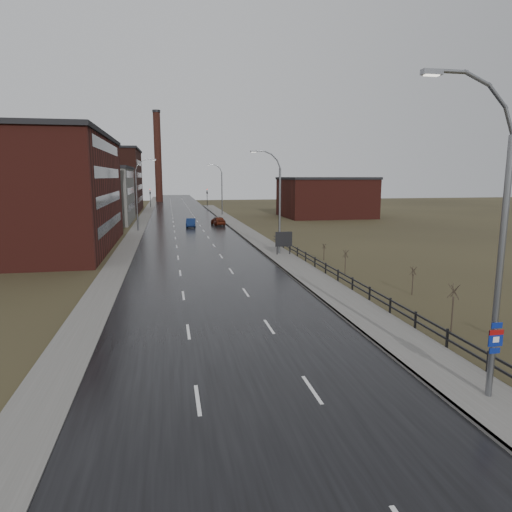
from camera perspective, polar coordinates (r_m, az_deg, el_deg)
name	(u,v)px	position (r m, az deg, el deg)	size (l,w,h in m)	color
ground	(281,456)	(15.48, 3.08, -23.67)	(320.00, 320.00, 0.00)	#2D2819
road	(189,231)	(73.07, -8.35, 3.06)	(14.00, 300.00, 0.06)	black
sidewalk_right	(280,256)	(49.67, 2.98, 0.05)	(3.20, 180.00, 0.18)	#595651
curb_right	(266,256)	(49.33, 1.27, -0.01)	(0.16, 180.00, 0.18)	slate
sidewalk_left	(136,232)	(73.17, -14.78, 2.87)	(2.40, 260.00, 0.12)	#595651
warehouse_near	(11,193)	(60.22, -28.33, 6.99)	(22.44, 28.56, 13.50)	#471914
warehouse_mid	(87,195)	(91.77, -20.35, 7.20)	(16.32, 20.40, 10.50)	slate
warehouse_far	(86,180)	(122.12, -20.50, 8.88)	(26.52, 24.48, 15.50)	#331611
building_right	(325,197)	(100.35, 8.67, 7.30)	(18.36, 16.32, 8.50)	#471914
smokestack	(158,156)	(162.68, -12.16, 12.09)	(2.70, 2.70, 30.70)	#331611
streetlight_main	(494,246)	(18.77, 27.63, 1.12)	(3.91, 0.29, 12.11)	slate
streetlight_right_mid	(277,202)	(49.97, 2.65, 6.74)	(3.36, 0.28, 11.35)	slate
streetlight_left	(138,194)	(74.69, -14.49, 7.47)	(3.36, 0.28, 11.35)	slate
streetlight_right_far	(221,189)	(103.20, -4.45, 8.33)	(3.36, 0.28, 11.35)	slate
guardrail	(356,284)	(34.54, 12.41, -3.48)	(0.10, 53.05, 1.10)	black
shrub_c	(453,307)	(27.61, 23.38, -5.84)	(0.65, 0.68, 2.74)	#382D23
shrub_d	(413,280)	(35.27, 19.01, -2.83)	(0.50, 0.53, 2.12)	#382D23
shrub_e	(345,262)	(40.89, 11.11, -0.70)	(0.53, 0.56, 2.22)	#382D23
shrub_f	(324,251)	(47.85, 8.50, 0.56)	(0.41, 0.43, 1.71)	#382D23
billboard	(284,240)	(49.79, 3.48, 2.02)	(1.88, 0.17, 2.68)	black
traffic_light_left	(150,191)	(132.65, -13.11, 7.90)	(0.58, 2.73, 5.30)	black
traffic_light_right	(207,191)	(133.03, -6.14, 8.10)	(0.58, 2.73, 5.30)	black
car_near	(191,223)	(79.18, -8.14, 4.10)	(1.56, 4.46, 1.47)	#0E1E49
car_far	(218,221)	(81.60, -4.76, 4.38)	(1.89, 4.71, 1.60)	#511B0D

